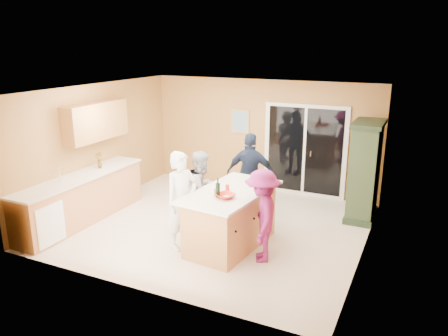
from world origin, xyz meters
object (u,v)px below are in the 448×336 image
at_px(woman_magenta, 262,216).
at_px(kitchen_island, 231,220).
at_px(woman_navy, 251,175).
at_px(green_hutch, 365,172).
at_px(woman_white, 182,201).
at_px(woman_grey, 202,190).

bearing_deg(woman_magenta, kitchen_island, -131.52).
xyz_separation_m(kitchen_island, woman_magenta, (0.65, -0.24, 0.29)).
height_order(woman_navy, woman_magenta, woman_navy).
distance_m(green_hutch, woman_white, 3.72).
distance_m(green_hutch, woman_magenta, 2.79).
bearing_deg(woman_white, woman_magenta, -60.51).
height_order(kitchen_island, woman_grey, woman_grey).
relative_size(woman_grey, woman_navy, 0.89).
bearing_deg(woman_magenta, green_hutch, 133.17).
bearing_deg(woman_magenta, woman_white, -104.63).
distance_m(kitchen_island, woman_grey, 0.97).
distance_m(woman_navy, woman_magenta, 1.95).
relative_size(green_hutch, woman_grey, 1.31).
relative_size(woman_navy, woman_magenta, 1.12).
distance_m(green_hutch, woman_navy, 2.24).
relative_size(woman_white, woman_grey, 1.13).
bearing_deg(woman_navy, woman_magenta, 107.72).
bearing_deg(woman_navy, woman_grey, 51.47).
height_order(woman_grey, woman_navy, woman_navy).
height_order(kitchen_island, woman_white, woman_white).
xyz_separation_m(woman_white, woman_magenta, (1.37, 0.16, -0.09)).
bearing_deg(kitchen_island, woman_grey, 155.93).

